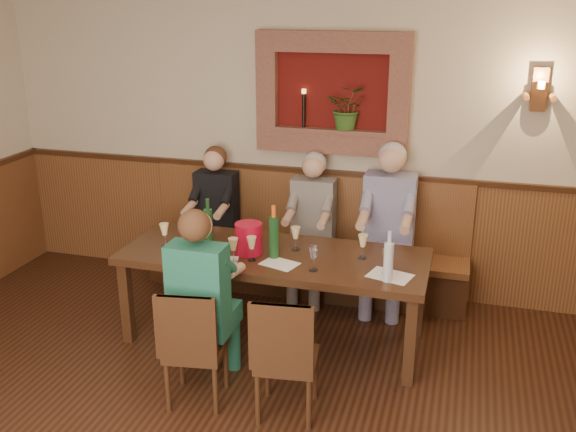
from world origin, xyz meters
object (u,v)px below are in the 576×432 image
Objects in this scene: person_chair_front at (205,315)px; wine_bottle_green_a at (274,236)px; person_bench_right at (386,241)px; spittoon_bucket at (249,238)px; person_bench_left at (214,230)px; water_bottle at (388,261)px; chair_near_right at (287,380)px; person_bench_mid at (311,240)px; chair_near_left at (197,368)px; wine_bottle_green_b at (208,225)px; bench at (304,258)px; dining_table at (274,262)px.

wine_bottle_green_a is (0.29, 0.69, 0.36)m from person_chair_front.
spittoon_bucket is at bearing -137.35° from person_bench_right.
person_bench_left is 3.62× the size of water_bottle.
chair_near_right is 2.10× the size of wine_bottle_green_a.
person_chair_front is (-0.36, -1.62, 0.00)m from person_bench_mid.
wine_bottle_green_b is (-0.31, 1.02, 0.65)m from chair_near_left.
spittoon_bucket is 0.64× the size of wine_bottle_green_b.
spittoon_bucket is at bearing 168.63° from water_bottle.
chair_near_right is 3.60× the size of spittoon_bucket.
person_bench_mid is 3.23× the size of wine_bottle_green_a.
bench is 3.40× the size of chair_near_right.
person_bench_mid is 0.69m from person_bench_right.
bench is 3.48× the size of chair_near_left.
wine_bottle_green_a reaches higher than water_bottle.
person_chair_front reaches higher than water_bottle.
person_chair_front is 3.59× the size of wine_bottle_green_b.
water_bottle is at bearing 22.89° from person_chair_front.
chair_near_right is (0.63, 0.03, 0.01)m from chair_near_left.
person_bench_mid is 3.57× the size of wine_bottle_green_b.
water_bottle is (1.50, -0.33, -0.00)m from wine_bottle_green_b.
wine_bottle_green_a is 1.12× the size of water_bottle.
water_bottle is at bearing -11.37° from spittoon_bucket.
person_bench_right reaches higher than spittoon_bucket.
person_bench_mid is (0.09, 0.84, -0.12)m from dining_table.
chair_near_right is 0.65× the size of person_bench_mid.
person_bench_left is 0.99× the size of person_chair_front.
spittoon_bucket is at bearing -164.27° from dining_table.
water_bottle is (0.93, -1.22, 0.57)m from bench.
wine_bottle_green_a is at bearing 67.29° from person_chair_front.
wine_bottle_green_a is (0.03, -1.03, 0.60)m from bench.
person_bench_right is (0.78, 0.84, -0.06)m from dining_table.
person_bench_mid is (0.09, -0.10, 0.23)m from bench.
spittoon_bucket is at bearing -107.40° from person_bench_mid.
chair_near_right is 2.36× the size of water_bottle.
dining_table is 1.76× the size of person_chair_front.
person_bench_right is at bearing 42.65° from spittoon_bucket.
dining_table is 1.09m from chair_near_left.
dining_table is 1.01m from bench.
person_chair_front is (-0.26, -1.72, 0.23)m from bench.
wine_bottle_green_b is at bearing 126.93° from chair_near_right.
wine_bottle_green_b is (-0.38, 0.11, 0.03)m from spittoon_bucket.
chair_near_left is at bearing -97.81° from bench.
person_bench_right is 3.90× the size of wine_bottle_green_b.
chair_near_right is 0.65× the size of person_bench_left.
bench reaches higher than chair_near_left.
person_bench_mid is 0.99m from spittoon_bucket.
wine_bottle_green_a reaches higher than spittoon_bucket.
dining_table is 6.42× the size of water_bottle.
chair_near_right is 1.85m from person_bench_right.
wine_bottle_green_b is (-0.66, -0.79, 0.35)m from person_bench_mid.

